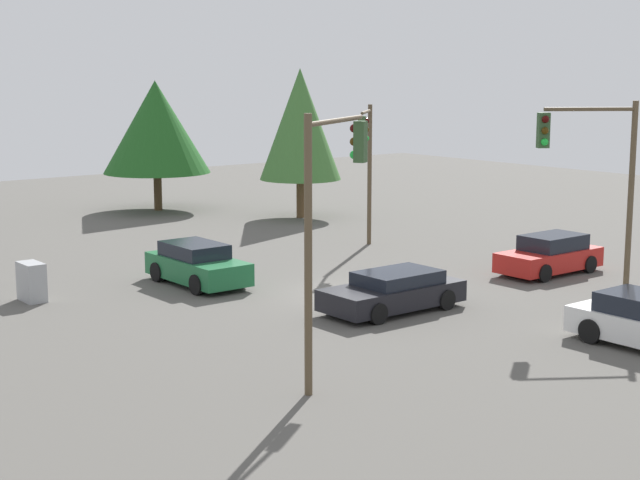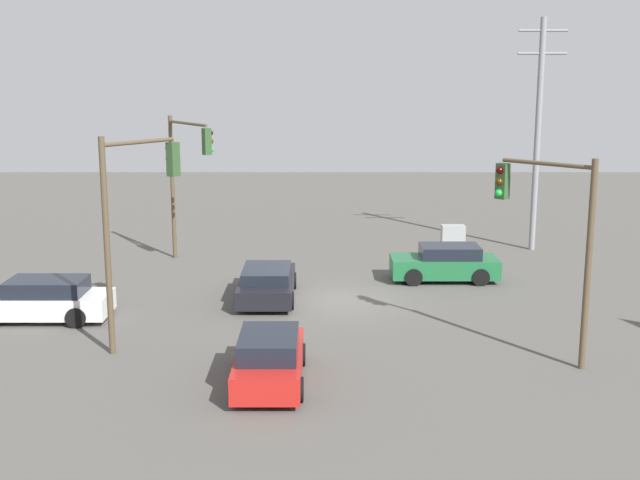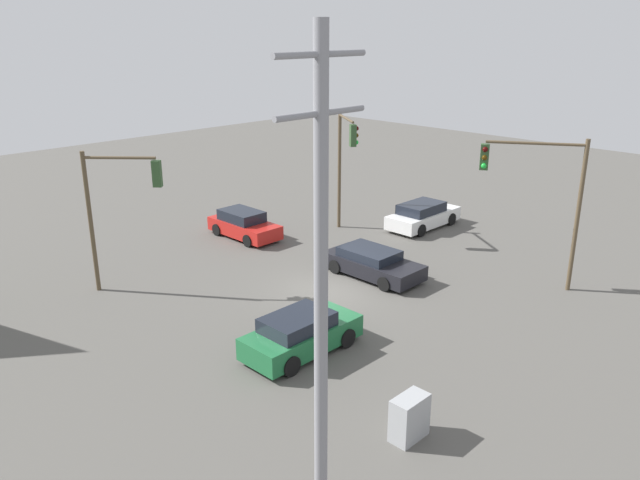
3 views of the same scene
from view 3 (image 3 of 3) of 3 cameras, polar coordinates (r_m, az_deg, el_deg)
The scene contains 10 objects.
ground_plane at distance 26.31m, azimuth 0.96°, elevation -4.53°, with size 80.00×80.00×0.00m, color #54514C.
sedan_dark at distance 27.58m, azimuth 4.78°, elevation -2.10°, with size 2.05×4.54×1.22m.
sedan_red at distance 32.77m, azimuth -6.98°, elevation 1.39°, with size 1.86×4.14×1.41m.
sedan_green at distance 21.19m, azimuth -1.75°, elevation -8.56°, with size 4.23×1.92×1.43m.
sedan_white at distance 34.58m, azimuth 9.38°, elevation 2.23°, with size 4.58×1.96×1.41m.
traffic_signal_main at distance 26.71m, azimuth 19.50°, elevation 4.61°, with size 2.38×3.57×6.35m.
traffic_signal_cross at distance 32.29m, azimuth 2.28°, elevation 7.91°, with size 1.87×2.63×6.37m.
traffic_signal_aux at distance 26.19m, azimuth -18.01°, elevation 3.67°, with size 2.28×2.44×5.88m.
utility_pole_tall at distance 12.14m, azimuth 0.09°, elevation -4.69°, with size 2.20×0.28×10.63m.
electrical_cabinet at distance 17.40m, azimuth 8.18°, elevation -15.78°, with size 1.07×0.61×1.25m, color #9EA0A3.
Camera 3 is at (17.47, 16.64, 10.48)m, focal length 35.00 mm.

